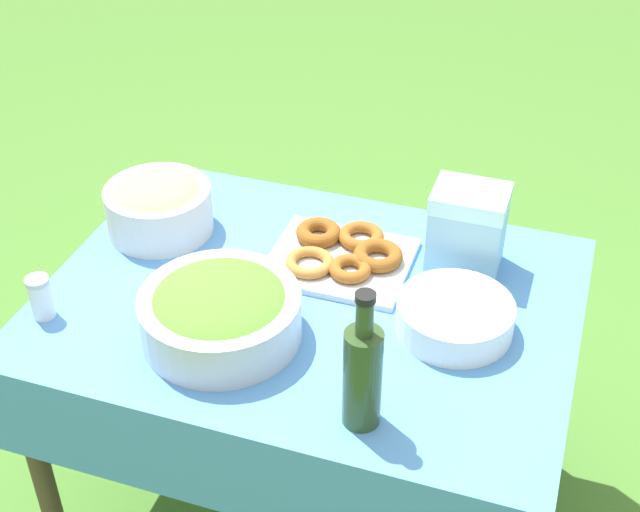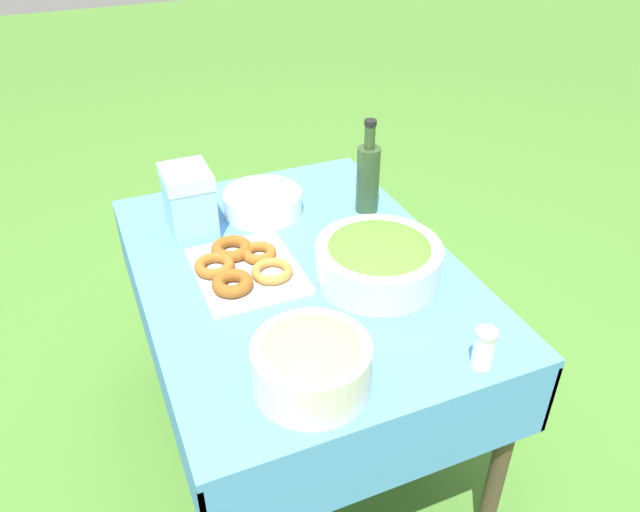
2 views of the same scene
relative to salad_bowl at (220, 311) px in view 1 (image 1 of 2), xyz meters
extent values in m
plane|color=#477A2D|center=(0.13, 0.18, -0.79)|extent=(14.00, 14.00, 0.00)
cube|color=#4C8CD1|center=(0.13, 0.18, -0.08)|extent=(1.19, 0.87, 0.02)
cube|color=#4C8CD1|center=(0.13, -0.25, -0.20)|extent=(1.19, 0.01, 0.22)
cube|color=#4C8CD1|center=(0.13, 0.61, -0.20)|extent=(1.19, 0.01, 0.22)
cube|color=#4C8CD1|center=(-0.45, 0.18, -0.20)|extent=(0.01, 0.87, 0.22)
cube|color=#4C8CD1|center=(0.72, 0.18, -0.20)|extent=(0.01, 0.87, 0.22)
cylinder|color=#473828|center=(-0.40, -0.20, -0.44)|extent=(0.05, 0.05, 0.70)
cylinder|color=#473828|center=(-0.40, 0.56, -0.44)|extent=(0.05, 0.05, 0.70)
cylinder|color=#473828|center=(0.67, 0.56, -0.44)|extent=(0.05, 0.05, 0.70)
cylinder|color=silver|center=(0.00, 0.00, -0.01)|extent=(0.34, 0.34, 0.10)
ellipsoid|color=#51892D|center=(0.00, 0.00, 0.03)|extent=(0.30, 0.30, 0.07)
cylinder|color=silver|center=(-0.31, 0.32, -0.01)|extent=(0.26, 0.26, 0.12)
ellipsoid|color=tan|center=(-0.31, 0.32, 0.04)|extent=(0.23, 0.23, 0.07)
cube|color=silver|center=(0.16, 0.32, -0.06)|extent=(0.33, 0.28, 0.02)
torus|color=brown|center=(0.25, 0.34, -0.03)|extent=(0.14, 0.14, 0.03)
torus|color=#B27533|center=(0.10, 0.27, -0.04)|extent=(0.16, 0.16, 0.03)
torus|color=brown|center=(0.09, 0.39, -0.03)|extent=(0.14, 0.14, 0.03)
torus|color=#93561E|center=(0.19, 0.41, -0.03)|extent=(0.13, 0.13, 0.03)
torus|color=#93561E|center=(0.20, 0.27, -0.04)|extent=(0.14, 0.14, 0.03)
cylinder|color=white|center=(0.47, 0.18, -0.06)|extent=(0.25, 0.25, 0.01)
cylinder|color=white|center=(0.47, 0.18, -0.05)|extent=(0.25, 0.25, 0.01)
cylinder|color=white|center=(0.47, 0.18, -0.04)|extent=(0.25, 0.25, 0.01)
cylinder|color=white|center=(0.47, 0.18, -0.02)|extent=(0.25, 0.25, 0.01)
cylinder|color=white|center=(0.47, 0.18, -0.01)|extent=(0.25, 0.25, 0.01)
cylinder|color=white|center=(0.47, 0.18, 0.00)|extent=(0.25, 0.25, 0.01)
cylinder|color=#2D4723|center=(0.35, -0.14, 0.04)|extent=(0.07, 0.07, 0.22)
cylinder|color=#2D4723|center=(0.35, -0.14, 0.19)|extent=(0.03, 0.03, 0.08)
cylinder|color=black|center=(0.35, -0.14, 0.23)|extent=(0.04, 0.04, 0.02)
cube|color=#8CC6E5|center=(0.44, 0.41, 0.02)|extent=(0.17, 0.13, 0.17)
cube|color=#BAF4FF|center=(0.44, 0.41, 0.12)|extent=(0.17, 0.14, 0.04)
cylinder|color=white|center=(-0.40, -0.06, -0.02)|extent=(0.05, 0.05, 0.09)
cylinder|color=silver|center=(-0.40, -0.06, 0.03)|extent=(0.05, 0.05, 0.01)
camera|label=1|loc=(0.66, -1.30, 1.19)|focal=50.00mm
camera|label=2|loc=(-1.22, 0.68, 0.95)|focal=35.00mm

